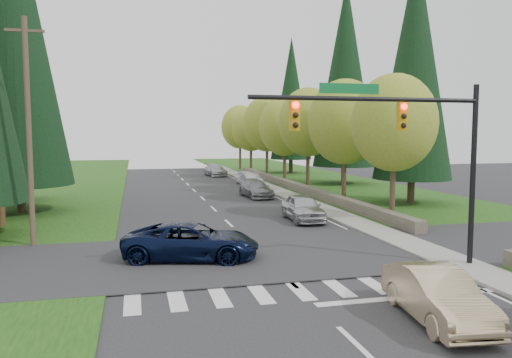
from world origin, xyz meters
name	(u,v)px	position (x,y,z in m)	size (l,w,h in m)	color
ground	(340,329)	(0.00, 0.00, 0.00)	(120.00, 120.00, 0.00)	#28282B
grass_east	(398,204)	(13.00, 20.00, 0.03)	(14.00, 110.00, 0.06)	#1E4512
cross_street	(262,255)	(0.00, 8.00, 0.00)	(120.00, 8.00, 0.10)	#28282B
sidewalk_east	(307,202)	(6.90, 22.00, 0.07)	(1.80, 80.00, 0.13)	gray
curb_east	(295,203)	(6.05, 22.00, 0.07)	(0.20, 80.00, 0.13)	gray
stone_wall_north	(295,186)	(8.60, 30.00, 0.35)	(0.70, 40.00, 0.70)	#4C4438
traffic_signal	(406,134)	(4.37, 4.50, 4.98)	(8.70, 0.37, 6.80)	black
utility_pole	(29,130)	(-9.50, 12.00, 5.14)	(1.60, 0.24, 10.00)	#473828
decid_tree_0	(394,123)	(9.20, 14.00, 5.60)	(4.80, 4.80, 8.37)	#38281C
decid_tree_1	(345,122)	(9.30, 21.00, 5.80)	(5.20, 5.20, 8.80)	#38281C
decid_tree_2	(308,122)	(9.10, 28.00, 5.93)	(5.00, 5.00, 8.82)	#38281C
decid_tree_3	(285,127)	(9.20, 35.00, 5.66)	(5.00, 5.00, 8.55)	#38281C
decid_tree_4	(267,124)	(9.30, 42.00, 6.06)	(5.40, 5.40, 9.18)	#38281C
decid_tree_5	(251,129)	(9.10, 49.00, 5.53)	(4.80, 4.80, 8.30)	#38281C
decid_tree_6	(240,127)	(9.20, 56.00, 5.86)	(5.20, 5.20, 8.86)	#38281C
conifer_w_c	(14,29)	(-12.00, 22.00, 11.29)	(6.46, 6.46, 20.80)	#38281C
conifer_w_e	(4,59)	(-14.00, 28.00, 10.29)	(5.78, 5.78, 18.80)	#38281C
conifer_e_a	(415,64)	(14.00, 20.00, 9.79)	(5.44, 5.44, 17.80)	#38281C
conifer_e_b	(345,73)	(15.00, 34.00, 10.79)	(6.12, 6.12, 19.80)	#38281C
conifer_e_c	(291,99)	(14.00, 48.00, 9.29)	(5.10, 5.10, 16.80)	#38281C
sedan_champagne	(437,295)	(2.74, -0.09, 0.71)	(1.50, 4.30, 1.42)	beige
suv_navy	(192,241)	(-2.92, 7.96, 0.74)	(2.46, 5.34, 1.48)	black
parked_car_a	(303,208)	(4.32, 15.38, 0.76)	(1.78, 4.43, 1.51)	#BCBCC1
parked_car_b	(256,189)	(4.20, 26.25, 0.66)	(1.85, 4.55, 1.32)	gray
parked_car_c	(251,180)	(5.60, 33.85, 0.65)	(1.37, 3.94, 1.30)	silver
parked_car_d	(246,177)	(5.60, 36.00, 0.70)	(1.65, 4.10, 1.40)	silver
parked_car_e	(215,170)	(4.20, 46.45, 0.69)	(1.93, 4.76, 1.38)	#B0B0B5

